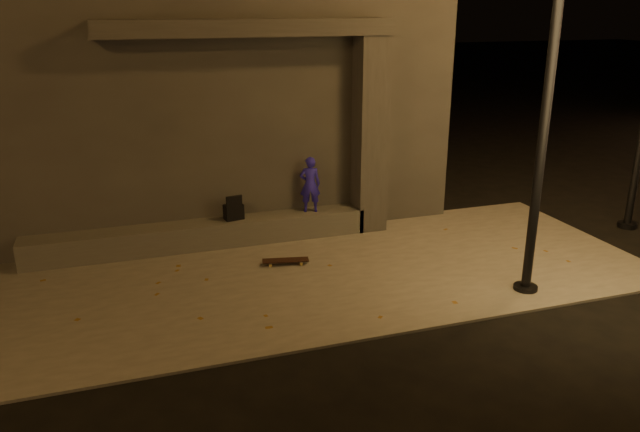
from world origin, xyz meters
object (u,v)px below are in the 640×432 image
object	(u,v)px
skateboard	(286,261)
street_lamp_0	(557,19)
column	(370,136)
skateboarder	(310,184)
backpack	(234,211)

from	to	relation	value
skateboard	street_lamp_0	world-z (taller)	street_lamp_0
column	street_lamp_0	size ratio (longest dim) A/B	0.52
skateboarder	backpack	world-z (taller)	skateboarder
column	backpack	bearing A→B (deg)	-180.00
skateboard	street_lamp_0	size ratio (longest dim) A/B	0.11
skateboard	street_lamp_0	distance (m)	5.42
skateboarder	street_lamp_0	xyz separation A→B (m)	(2.37, -3.34, 2.95)
column	skateboarder	size ratio (longest dim) A/B	3.46
backpack	skateboarder	bearing A→B (deg)	-9.84
column	skateboarder	distance (m)	1.43
skateboarder	skateboard	world-z (taller)	skateboarder
column	backpack	size ratio (longest dim) A/B	7.76
skateboarder	skateboard	distance (m)	1.77
backpack	street_lamp_0	distance (m)	6.05
column	skateboarder	xyz separation A→B (m)	(-1.17, 0.00, -0.83)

